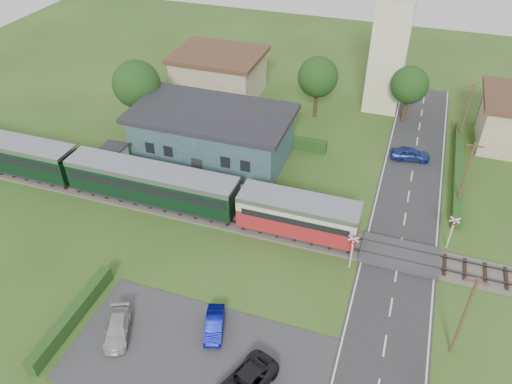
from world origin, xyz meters
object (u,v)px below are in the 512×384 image
(station_building, at_px, (212,134))
(car_on_road, at_px, (410,154))
(crossing_signal_far, at_px, (452,228))
(car_park_blue, at_px, (214,325))
(crossing_signal_near, at_px, (352,247))
(pedestrian_near, at_px, (270,193))
(train, at_px, (121,177))
(car_park_silver, at_px, (117,329))
(car_park_dark, at_px, (245,382))
(house_west, at_px, (219,73))
(church_tower, at_px, (394,24))
(pedestrian_far, at_px, (146,168))
(equipment_hut, at_px, (115,158))

(station_building, bearing_deg, car_on_road, 17.13)
(crossing_signal_far, distance_m, car_park_blue, 20.44)
(station_building, height_order, crossing_signal_near, station_building)
(crossing_signal_near, relative_size, crossing_signal_far, 1.00)
(car_on_road, xyz_separation_m, car_park_blue, (-10.81, -26.50, -0.09))
(crossing_signal_near, xyz_separation_m, pedestrian_near, (-8.37, 5.71, -0.93))
(station_building, relative_size, train, 0.37)
(car_park_blue, distance_m, car_park_silver, 6.60)
(train, xyz_separation_m, car_park_dark, (17.48, -15.00, -1.45))
(house_west, relative_size, car_park_dark, 2.32)
(church_tower, height_order, crossing_signal_near, church_tower)
(station_building, relative_size, car_park_silver, 4.21)
(car_on_road, distance_m, pedestrian_far, 26.83)
(crossing_signal_far, xyz_separation_m, car_park_blue, (-14.92, -13.89, -1.51))
(equipment_hut, bearing_deg, car_park_silver, -58.39)
(equipment_hut, distance_m, pedestrian_near, 16.04)
(equipment_hut, bearing_deg, church_tower, 44.75)
(church_tower, height_order, pedestrian_far, church_tower)
(car_park_silver, distance_m, pedestrian_near, 18.12)
(pedestrian_near, bearing_deg, car_park_silver, 69.44)
(car_park_blue, bearing_deg, train, 123.57)
(crossing_signal_near, relative_size, car_park_dark, 0.70)
(car_park_silver, bearing_deg, pedestrian_far, 89.17)
(pedestrian_near, bearing_deg, crossing_signal_far, 173.67)
(crossing_signal_far, distance_m, car_park_silver, 26.69)
(equipment_hut, distance_m, car_park_silver, 20.18)
(equipment_hut, distance_m, crossing_signal_near, 25.04)
(car_park_blue, relative_size, car_park_silver, 0.89)
(church_tower, height_order, car_park_dark, church_tower)
(crossing_signal_far, relative_size, pedestrian_near, 2.16)
(car_park_blue, bearing_deg, church_tower, 63.43)
(house_west, distance_m, car_park_dark, 41.76)
(train, bearing_deg, pedestrian_far, 78.38)
(car_park_dark, bearing_deg, pedestrian_far, 153.46)
(church_tower, xyz_separation_m, pedestrian_near, (-6.97, -22.70, -9.02))
(car_park_dark, bearing_deg, car_park_blue, 155.75)
(pedestrian_far, bearing_deg, crossing_signal_far, -100.68)
(car_on_road, bearing_deg, equipment_hut, 103.64)
(car_on_road, distance_m, car_park_dark, 30.88)
(pedestrian_near, bearing_deg, church_tower, -110.05)
(station_building, distance_m, car_park_dark, 26.98)
(station_building, distance_m, pedestrian_far, 7.51)
(crossing_signal_near, height_order, pedestrian_near, crossing_signal_near)
(car_on_road, relative_size, car_park_dark, 0.85)
(crossing_signal_far, bearing_deg, church_tower, 110.02)
(church_tower, xyz_separation_m, car_park_blue, (-6.32, -37.50, -9.59))
(car_park_blue, bearing_deg, car_park_silver, -175.15)
(station_building, distance_m, car_on_road, 20.49)
(train, height_order, crossing_signal_near, train)
(car_park_dark, relative_size, pedestrian_near, 3.08)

